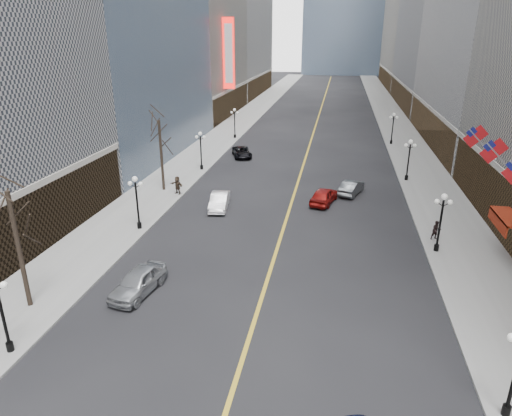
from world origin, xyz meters
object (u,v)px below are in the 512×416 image
at_px(streetlamp_west_2, 201,147).
at_px(car_nb_near, 138,282).
at_px(streetlamp_east_1, 441,217).
at_px(car_sb_mid, 324,196).
at_px(car_nb_far, 242,152).
at_px(streetlamp_east_2, 409,156).
at_px(streetlamp_east_3, 393,125).
at_px(streetlamp_west_0, 0,305).
at_px(streetlamp_west_3, 235,120).
at_px(car_nb_mid, 219,201).
at_px(car_sb_far, 351,187).
at_px(streetlamp_west_1, 137,197).

height_order(streetlamp_west_2, car_nb_near, streetlamp_west_2).
distance_m(streetlamp_east_1, car_sb_mid, 12.85).
bearing_deg(car_nb_far, streetlamp_east_2, -39.12).
xyz_separation_m(streetlamp_east_3, streetlamp_west_2, (-23.60, -18.00, 0.00)).
height_order(streetlamp_west_0, streetlamp_west_3, same).
xyz_separation_m(streetlamp_west_0, car_nb_near, (4.07, 6.66, -2.10)).
bearing_deg(streetlamp_east_1, streetlamp_east_3, 90.00).
xyz_separation_m(streetlamp_east_1, streetlamp_east_2, (0.00, 18.00, 0.00)).
distance_m(car_nb_mid, car_sb_far, 13.77).
relative_size(streetlamp_east_3, car_nb_near, 0.96).
distance_m(car_nb_mid, car_sb_mid, 10.05).
bearing_deg(car_sb_mid, streetlamp_west_2, -16.86).
bearing_deg(streetlamp_west_0, streetlamp_east_3, 65.59).
xyz_separation_m(streetlamp_east_1, car_nb_near, (-19.53, -9.34, -2.10)).
xyz_separation_m(streetlamp_east_2, streetlamp_east_3, (0.00, 18.00, 0.00)).
relative_size(streetlamp_west_2, car_sb_mid, 0.99).
relative_size(streetlamp_east_3, car_nb_far, 0.95).
distance_m(streetlamp_east_3, car_nb_near, 49.42).
xyz_separation_m(streetlamp_east_3, car_nb_near, (-19.53, -45.34, -2.10)).
bearing_deg(streetlamp_east_1, streetlamp_west_2, 142.67).
height_order(streetlamp_west_0, streetlamp_west_1, same).
distance_m(streetlamp_west_1, car_nb_far, 25.39).
distance_m(streetlamp_east_2, car_sb_far, 8.56).
relative_size(streetlamp_east_1, car_sb_far, 1.04).
distance_m(car_nb_far, car_sb_mid, 19.56).
height_order(streetlamp_west_1, car_nb_far, streetlamp_west_1).
height_order(streetlamp_east_2, car_nb_mid, streetlamp_east_2).
bearing_deg(streetlamp_east_1, streetlamp_west_1, 180.00).
bearing_deg(streetlamp_west_1, car_nb_near, -66.48).
bearing_deg(streetlamp_west_2, streetlamp_west_0, -90.00).
height_order(streetlamp_east_1, streetlamp_west_3, same).
bearing_deg(car_sb_far, streetlamp_east_2, -118.80).
relative_size(streetlamp_west_1, car_nb_mid, 1.02).
distance_m(streetlamp_east_3, car_nb_mid, 35.19).
xyz_separation_m(car_nb_near, car_nb_far, (-0.63, 34.39, -0.14)).
distance_m(streetlamp_east_3, streetlamp_west_2, 29.68).
bearing_deg(streetlamp_east_2, streetlamp_west_0, -124.77).
bearing_deg(streetlamp_west_2, car_sb_far, -17.73).
bearing_deg(streetlamp_east_3, car_nb_near, -113.31).
distance_m(streetlamp_west_3, car_sb_mid, 30.74).
bearing_deg(car_sb_mid, streetlamp_west_1, 45.55).
bearing_deg(car_nb_near, streetlamp_east_1, 35.04).
relative_size(streetlamp_east_2, streetlamp_west_0, 1.00).
bearing_deg(car_sb_mid, streetlamp_east_2, -120.88).
xyz_separation_m(streetlamp_west_2, car_sb_mid, (14.86, -8.82, -2.12)).
distance_m(streetlamp_east_2, streetlamp_east_3, 18.00).
height_order(car_nb_far, car_sb_mid, car_sb_mid).
height_order(car_nb_near, car_nb_mid, car_nb_near).
height_order(streetlamp_west_1, car_sb_far, streetlamp_west_1).
bearing_deg(car_sb_mid, streetlamp_west_0, 73.30).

